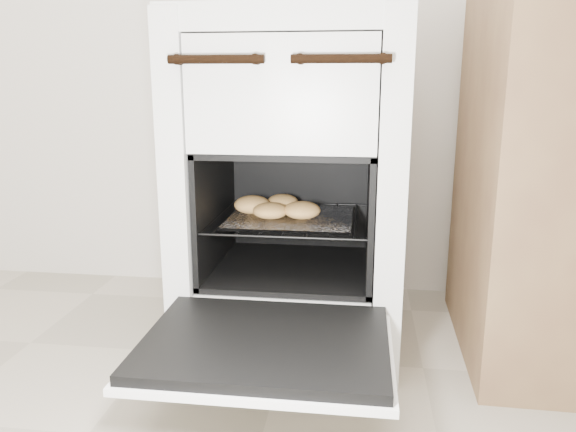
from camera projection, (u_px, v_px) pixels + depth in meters
stove at (295, 188)px, 1.44m from camera, size 0.53×0.59×0.81m
oven_door at (266, 345)px, 1.06m from camera, size 0.48×0.37×0.03m
oven_rack at (292, 218)px, 1.40m from camera, size 0.38×0.37×0.01m
foil_sheet at (291, 218)px, 1.38m from camera, size 0.30×0.26×0.01m
baked_rolls at (279, 207)px, 1.39m from camera, size 0.23×0.21×0.04m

